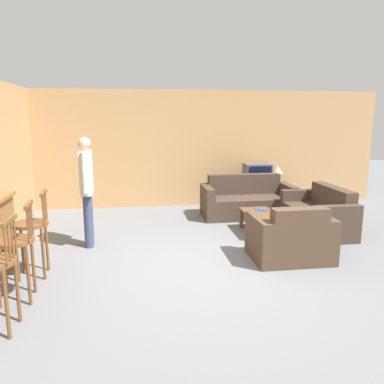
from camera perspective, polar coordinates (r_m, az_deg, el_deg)
The scene contains 13 objects.
ground_plane at distance 5.17m, azimuth 2.68°, elevation -11.32°, with size 24.00×24.00×0.00m, color slate.
wall_back at distance 8.51m, azimuth -2.07°, elevation 6.57°, with size 9.40×0.08×2.60m.
bar_chair_mid at distance 4.50m, azimuth -25.31°, elevation -7.67°, with size 0.47×0.47×1.09m.
bar_chair_far at distance 5.11m, azimuth -23.19°, elevation -5.34°, with size 0.46×0.46×1.09m.
couch_far at distance 7.78m, azimuth 8.37°, elevation -1.44°, with size 1.84×0.85×0.83m.
armchair_near at distance 5.49m, azimuth 14.86°, elevation -7.01°, with size 1.08×0.81×0.81m.
loveseat_right at distance 7.01m, azimuth 18.79°, elevation -3.33°, with size 0.78×1.53×0.80m.
coffee_table at distance 6.60m, azimuth 10.41°, elevation -3.63°, with size 0.52×0.92×0.37m.
tv_unit at distance 8.64m, azimuth 9.79°, elevation -0.49°, with size 1.24×0.52×0.52m.
tv at distance 8.56m, azimuth 9.90°, elevation 2.72°, with size 0.58×0.42×0.46m.
book_on_table at distance 6.77m, azimuth 10.51°, elevation -2.67°, with size 0.22×0.18×0.02m.
table_lamp at distance 8.70m, azimuth 12.81°, elevation 3.28°, with size 0.28×0.28×0.42m.
person_by_window at distance 5.95m, azimuth -15.76°, elevation 0.98°, with size 0.19×0.55×1.71m.
Camera 1 is at (-0.93, -4.69, 1.97)m, focal length 35.00 mm.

